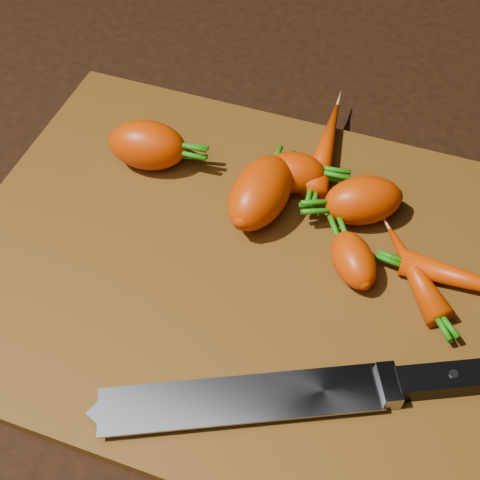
% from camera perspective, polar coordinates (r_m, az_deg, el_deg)
% --- Properties ---
extents(ground, '(2.00, 2.00, 0.01)m').
position_cam_1_polar(ground, '(0.61, -0.31, -2.74)').
color(ground, black).
extents(cutting_board, '(0.50, 0.40, 0.01)m').
position_cam_1_polar(cutting_board, '(0.60, -0.32, -2.13)').
color(cutting_board, brown).
rests_on(cutting_board, ground).
extents(carrot_0, '(0.08, 0.06, 0.05)m').
position_cam_1_polar(carrot_0, '(0.67, -7.90, 8.02)').
color(carrot_0, '#D83902').
rests_on(carrot_0, cutting_board).
extents(carrot_1, '(0.06, 0.09, 0.05)m').
position_cam_1_polar(carrot_1, '(0.61, 1.76, 4.06)').
color(carrot_1, '#D83902').
rests_on(carrot_1, cutting_board).
extents(carrot_2, '(0.09, 0.08, 0.05)m').
position_cam_1_polar(carrot_2, '(0.62, 10.45, 3.34)').
color(carrot_2, '#D83902').
rests_on(carrot_2, cutting_board).
extents(carrot_3, '(0.07, 0.05, 0.04)m').
position_cam_1_polar(carrot_3, '(0.64, 4.55, 5.75)').
color(carrot_3, '#D83902').
rests_on(carrot_3, cutting_board).
extents(carrot_4, '(0.06, 0.07, 0.03)m').
position_cam_1_polar(carrot_4, '(0.58, 9.64, -1.69)').
color(carrot_4, '#D83902').
rests_on(carrot_4, cutting_board).
extents(carrot_5, '(0.04, 0.13, 0.03)m').
position_cam_1_polar(carrot_5, '(0.68, 7.33, 7.88)').
color(carrot_5, '#D83902').
rests_on(carrot_5, cutting_board).
extents(carrot_6, '(0.14, 0.03, 0.02)m').
position_cam_1_polar(carrot_6, '(0.60, 19.78, -3.53)').
color(carrot_6, '#D83902').
rests_on(carrot_6, cutting_board).
extents(carrot_7, '(0.08, 0.09, 0.03)m').
position_cam_1_polar(carrot_7, '(0.59, 14.62, -2.65)').
color(carrot_7, '#D83902').
rests_on(carrot_7, cutting_board).
extents(knife, '(0.33, 0.18, 0.02)m').
position_cam_1_polar(knife, '(0.52, 2.46, -13.22)').
color(knife, gray).
rests_on(knife, cutting_board).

